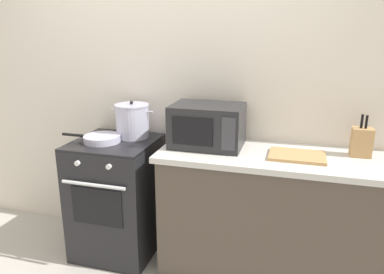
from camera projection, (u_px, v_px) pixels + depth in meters
The scene contains 9 objects.
back_wall at pixel (210, 93), 2.87m from camera, with size 4.40×0.10×2.50m, color silver.
lower_cabinet_right at pixel (280, 220), 2.62m from camera, with size 1.64×0.56×0.88m, color #4C4238.
countertop_right at pixel (284, 158), 2.49m from camera, with size 1.70×0.60×0.04m, color beige.
stove at pixel (117, 197), 2.93m from camera, with size 0.60×0.64×0.92m.
stock_pot at pixel (132, 121), 2.86m from camera, with size 0.34×0.26×0.29m.
frying_pan at pixel (101, 139), 2.77m from camera, with size 0.47×0.27×0.05m.
microwave at pixel (207, 126), 2.64m from camera, with size 0.50×0.37×0.30m.
cutting_board at pixel (297, 156), 2.44m from camera, with size 0.36×0.26×0.02m, color tan.
knife_block at pixel (361, 142), 2.44m from camera, with size 0.13×0.10×0.28m.
Camera 1 is at (0.96, -1.81, 1.73)m, focal length 34.89 mm.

